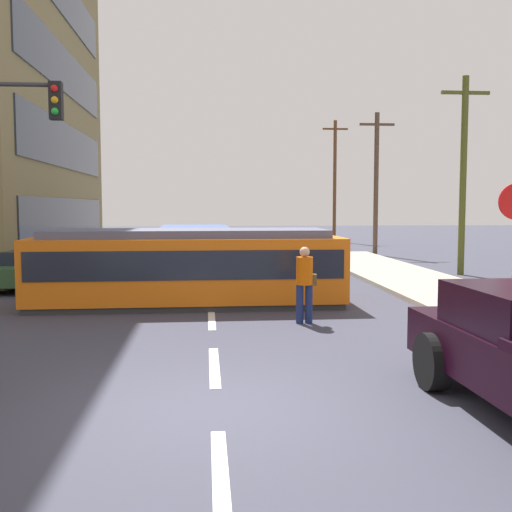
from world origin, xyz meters
TOP-DOWN VIEW (x-y plane):
  - ground_plane at (0.00, 10.00)m, footprint 120.00×120.00m
  - sidewalk_curb_right at (6.80, 6.00)m, footprint 3.20×36.00m
  - lane_stripe_0 at (0.00, -2.00)m, footprint 0.16×2.40m
  - lane_stripe_1 at (0.00, 2.00)m, footprint 0.16×2.40m
  - lane_stripe_2 at (0.00, 6.00)m, footprint 0.16×2.40m
  - lane_stripe_3 at (0.00, 14.12)m, footprint 0.16×2.40m
  - lane_stripe_4 at (0.00, 20.12)m, footprint 0.16×2.40m
  - streetcar_tram at (-0.59, 8.12)m, footprint 7.92×2.64m
  - city_bus at (-0.53, 15.18)m, footprint 2.66×5.11m
  - pedestrian_crossing at (2.01, 5.41)m, footprint 0.46×0.36m
  - parked_sedan_mid at (-5.77, 12.08)m, footprint 2.18×4.54m
  - utility_pole_mid at (9.31, 14.18)m, footprint 1.80×0.24m
  - utility_pole_far at (8.66, 23.28)m, footprint 1.80×0.24m
  - utility_pole_distant at (9.09, 35.32)m, footprint 1.80×0.24m

SIDE VIEW (x-z plane):
  - ground_plane at x=0.00m, z-range 0.00..0.00m
  - lane_stripe_0 at x=0.00m, z-range 0.00..0.01m
  - lane_stripe_1 at x=0.00m, z-range 0.00..0.01m
  - lane_stripe_2 at x=0.00m, z-range 0.00..0.01m
  - lane_stripe_3 at x=0.00m, z-range 0.00..0.01m
  - lane_stripe_4 at x=0.00m, z-range 0.00..0.01m
  - sidewalk_curb_right at x=6.80m, z-range 0.00..0.14m
  - parked_sedan_mid at x=-5.77m, z-range 0.03..1.22m
  - pedestrian_crossing at x=2.01m, z-range 0.11..1.78m
  - streetcar_tram at x=-0.59m, z-range 0.03..1.98m
  - city_bus at x=-0.53m, z-range 0.13..1.91m
  - utility_pole_mid at x=9.31m, z-range 0.18..7.42m
  - utility_pole_far at x=8.66m, z-range 0.18..7.48m
  - utility_pole_distant at x=9.09m, z-range 0.18..8.77m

